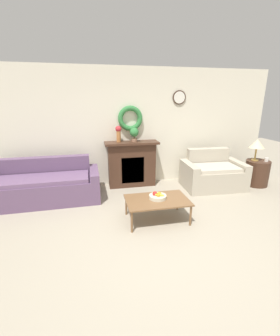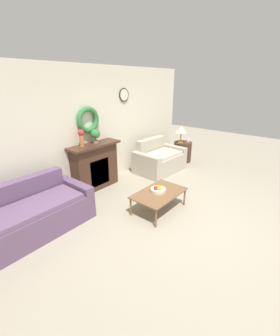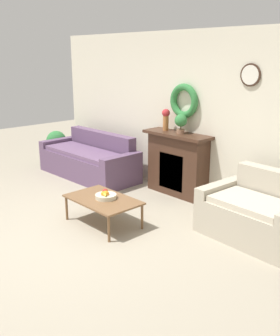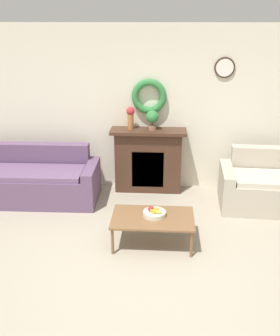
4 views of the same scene
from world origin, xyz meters
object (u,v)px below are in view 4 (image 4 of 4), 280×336
object	(u,v)px
potted_plant_on_mantel	(152,118)
vase_on_mantel_left	(131,116)
couch_left	(31,181)
fruit_bowl	(154,213)
fireplace	(148,160)
loveseat_right	(265,187)
coffee_table	(153,219)

from	to	relation	value
potted_plant_on_mantel	vase_on_mantel_left	bearing A→B (deg)	176.77
couch_left	potted_plant_on_mantel	xyz separation A→B (m)	(1.93, 0.46, 0.95)
fruit_bowl	fireplace	bearing A→B (deg)	95.35
loveseat_right	potted_plant_on_mantel	xyz separation A→B (m)	(-1.77, 0.48, 0.94)
loveseat_right	vase_on_mantel_left	size ratio (longest dim) A/B	3.82
fireplace	fruit_bowl	xyz separation A→B (m)	(0.16, -1.67, -0.12)
couch_left	loveseat_right	bearing A→B (deg)	-1.40
fireplace	coffee_table	bearing A→B (deg)	-85.37
potted_plant_on_mantel	coffee_table	bearing A→B (deg)	-87.46
fireplace	coffee_table	size ratio (longest dim) A/B	1.17
fireplace	coffee_table	distance (m)	1.72
fireplace	potted_plant_on_mantel	world-z (taller)	potted_plant_on_mantel
loveseat_right	fruit_bowl	world-z (taller)	loveseat_right
couch_left	coffee_table	distance (m)	2.35
fruit_bowl	vase_on_mantel_left	bearing A→B (deg)	104.96
vase_on_mantel_left	potted_plant_on_mantel	distance (m)	0.36
fireplace	potted_plant_on_mantel	distance (m)	0.73
coffee_table	vase_on_mantel_left	world-z (taller)	vase_on_mantel_left
loveseat_right	vase_on_mantel_left	xyz separation A→B (m)	(-2.12, 0.50, 0.97)
couch_left	fruit_bowl	size ratio (longest dim) A/B	7.30
fireplace	loveseat_right	world-z (taller)	fireplace
loveseat_right	fruit_bowl	xyz separation A→B (m)	(-1.68, -1.17, 0.11)
coffee_table	potted_plant_on_mantel	world-z (taller)	potted_plant_on_mantel
potted_plant_on_mantel	loveseat_right	bearing A→B (deg)	-15.27
vase_on_mantel_left	fireplace	bearing A→B (deg)	-1.09
fruit_bowl	couch_left	bearing A→B (deg)	149.51
couch_left	fruit_bowl	distance (m)	2.35
vase_on_mantel_left	potted_plant_on_mantel	xyz separation A→B (m)	(0.35, -0.02, -0.02)
potted_plant_on_mantel	fruit_bowl	bearing A→B (deg)	-86.78
couch_left	loveseat_right	size ratio (longest dim) A/B	1.55
loveseat_right	vase_on_mantel_left	world-z (taller)	vase_on_mantel_left
vase_on_mantel_left	potted_plant_on_mantel	bearing A→B (deg)	-3.23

